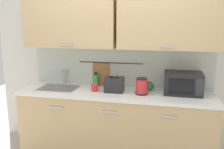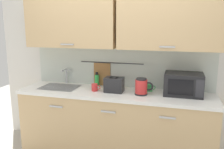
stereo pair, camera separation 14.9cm
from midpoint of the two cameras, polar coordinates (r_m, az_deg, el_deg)
counter_unit at (r=3.30m, az=1.82°, el=-11.49°), size 2.53×0.64×0.90m
back_wall_assembly at (r=3.26m, az=3.11°, el=7.60°), size 3.70×0.41×2.50m
sink_faucet at (r=3.58m, az=-9.59°, el=0.11°), size 0.09×0.17×0.22m
microwave at (r=3.14m, az=17.72°, el=-2.15°), size 0.46×0.35×0.27m
electric_kettle at (r=3.03m, az=8.35°, el=-2.85°), size 0.23×0.16×0.21m
dish_soap_bottle at (r=3.42m, az=-2.33°, el=-1.29°), size 0.06×0.06×0.20m
mug_near_sink at (r=3.18m, az=-2.70°, el=-3.04°), size 0.12×0.08×0.09m
toaster at (r=3.12m, az=1.86°, el=-2.38°), size 0.26×0.17×0.19m
mug_by_kettle at (r=3.22m, az=10.12°, el=-3.03°), size 0.12×0.08×0.09m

